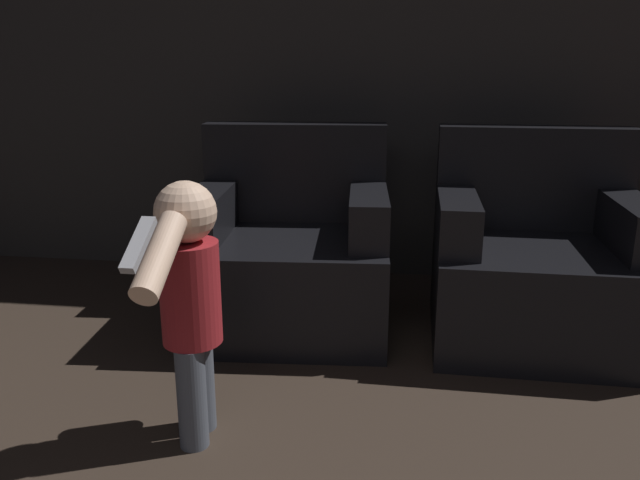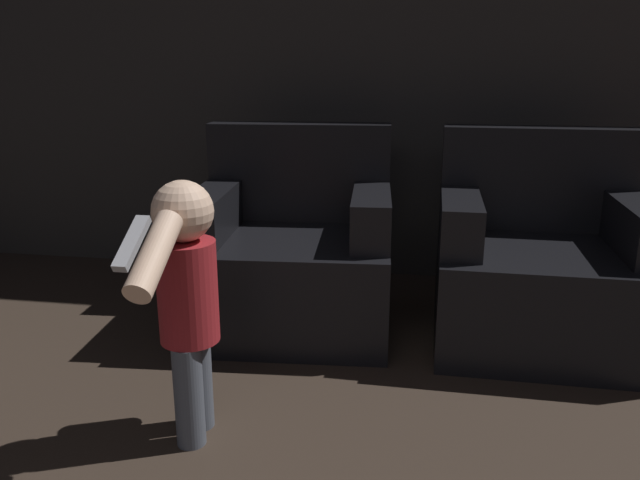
# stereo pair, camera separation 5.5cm
# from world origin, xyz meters

# --- Properties ---
(wall_back) EXTENTS (8.40, 0.05, 2.60)m
(wall_back) POSITION_xyz_m (0.00, 4.50, 1.30)
(wall_back) COLOR #33302D
(wall_back) RESTS_ON ground_plane
(armchair_left) EXTENTS (0.90, 0.83, 0.88)m
(armchair_left) POSITION_xyz_m (-0.29, 3.73, 0.32)
(armchair_left) COLOR black
(armchair_left) RESTS_ON ground_plane
(armchair_right) EXTENTS (0.86, 0.78, 0.88)m
(armchair_right) POSITION_xyz_m (0.77, 3.73, 0.32)
(armchair_right) COLOR black
(armchair_right) RESTS_ON ground_plane
(person_toddler) EXTENTS (0.18, 0.57, 0.83)m
(person_toddler) POSITION_xyz_m (-0.42, 2.78, 0.49)
(person_toddler) COLOR #474C56
(person_toddler) RESTS_ON ground_plane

